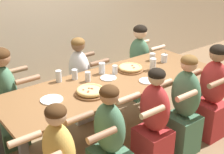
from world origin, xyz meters
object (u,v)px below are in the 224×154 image
at_px(drinking_glass_g, 115,70).
at_px(diner_far_center, 80,83).
at_px(drinking_glass_d, 59,77).
at_px(diner_near_midleft, 109,147).
at_px(empty_plate_a, 147,81).
at_px(drinking_glass_b, 152,57).
at_px(pizza_board_second, 91,91).
at_px(empty_plate_b, 108,78).
at_px(pizza_board_main, 130,68).
at_px(diner_near_midright, 184,110).
at_px(drinking_glass_c, 88,77).
at_px(diner_near_right, 212,96).
at_px(drinking_glass_e, 102,69).
at_px(diner_far_right, 139,65).
at_px(diner_near_center, 153,126).
at_px(drinking_glass_a, 75,75).
at_px(empty_plate_c, 52,100).
at_px(cocktail_glass_blue, 164,59).

distance_m(drinking_glass_g, diner_far_center, 0.65).
distance_m(drinking_glass_d, diner_near_midleft, 1.08).
bearing_deg(empty_plate_a, drinking_glass_b, 41.17).
height_order(pizza_board_second, diner_near_midleft, diner_near_midleft).
xyz_separation_m(empty_plate_b, drinking_glass_b, (0.82, 0.11, 0.04)).
relative_size(pizza_board_main, drinking_glass_b, 3.21).
bearing_deg(diner_near_midright, diner_near_midleft, 90.00).
distance_m(empty_plate_b, drinking_glass_d, 0.57).
bearing_deg(drinking_glass_g, pizza_board_second, -153.65).
xyz_separation_m(drinking_glass_c, diner_near_right, (1.23, -0.83, -0.29)).
bearing_deg(pizza_board_main, drinking_glass_e, 159.21).
relative_size(empty_plate_a, drinking_glass_c, 1.69).
height_order(drinking_glass_c, diner_near_midright, diner_near_midright).
height_order(diner_far_right, diner_near_midleft, diner_far_right).
height_order(diner_near_center, diner_near_right, diner_near_right).
bearing_deg(diner_near_midright, diner_far_right, -21.87).
distance_m(drinking_glass_b, diner_near_center, 1.23).
xyz_separation_m(diner_far_center, diner_near_midright, (0.52, -1.34, 0.02)).
bearing_deg(diner_near_center, drinking_glass_d, 26.78).
xyz_separation_m(drinking_glass_b, diner_near_midright, (-0.34, -0.87, -0.30)).
xyz_separation_m(pizza_board_second, empty_plate_a, (0.70, -0.13, -0.03)).
height_order(pizza_board_second, drinking_glass_a, drinking_glass_a).
distance_m(empty_plate_b, empty_plate_c, 0.79).
distance_m(empty_plate_b, drinking_glass_g, 0.15).
bearing_deg(diner_near_midright, drinking_glass_a, 39.88).
bearing_deg(empty_plate_c, diner_near_midright, -27.56).
relative_size(empty_plate_b, diner_near_center, 0.16).
height_order(drinking_glass_a, diner_near_center, diner_near_center).
xyz_separation_m(drinking_glass_b, diner_near_right, (0.17, -0.87, -0.28)).
distance_m(empty_plate_a, diner_near_midleft, 1.00).
xyz_separation_m(empty_plate_a, empty_plate_b, (-0.30, 0.34, 0.00)).
height_order(diner_far_right, diner_near_midright, diner_near_midright).
distance_m(diner_far_right, diner_far_center, 1.06).
bearing_deg(drinking_glass_e, cocktail_glass_blue, -11.66).
bearing_deg(drinking_glass_b, diner_far_right, 66.90).
relative_size(pizza_board_main, cocktail_glass_blue, 2.43).
bearing_deg(cocktail_glass_blue, diner_far_right, 78.90).
xyz_separation_m(diner_near_midleft, diner_near_right, (1.55, 0.00, 0.04)).
relative_size(diner_near_center, diner_near_right, 0.96).
xyz_separation_m(cocktail_glass_blue, drinking_glass_e, (-0.88, 0.18, 0.01)).
bearing_deg(drinking_glass_a, diner_far_right, 15.14).
bearing_deg(empty_plate_b, diner_near_center, -88.85).
xyz_separation_m(drinking_glass_b, drinking_glass_g, (-0.69, -0.06, 0.01)).
distance_m(drinking_glass_c, diner_near_midright, 1.14).
bearing_deg(diner_near_center, cocktail_glass_blue, -50.75).
bearing_deg(empty_plate_c, diner_near_right, -20.47).
height_order(drinking_glass_b, drinking_glass_d, drinking_glass_d).
relative_size(empty_plate_b, drinking_glass_b, 1.88).
distance_m(pizza_board_main, drinking_glass_d, 0.90).
relative_size(diner_near_center, diner_near_midleft, 1.01).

